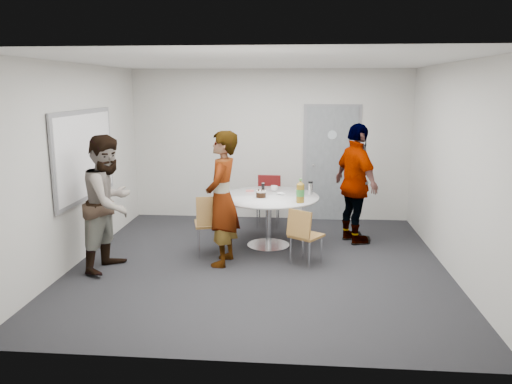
# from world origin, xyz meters

# --- Properties ---
(floor) EXTENTS (5.00, 5.00, 0.00)m
(floor) POSITION_xyz_m (0.00, 0.00, 0.00)
(floor) COLOR black
(floor) RESTS_ON ground
(ceiling) EXTENTS (5.00, 5.00, 0.00)m
(ceiling) POSITION_xyz_m (0.00, 0.00, 2.70)
(ceiling) COLOR silver
(ceiling) RESTS_ON wall_back
(wall_back) EXTENTS (5.00, 0.00, 5.00)m
(wall_back) POSITION_xyz_m (0.00, 2.50, 1.35)
(wall_back) COLOR beige
(wall_back) RESTS_ON floor
(wall_left) EXTENTS (0.00, 5.00, 5.00)m
(wall_left) POSITION_xyz_m (-2.50, 0.00, 1.35)
(wall_left) COLOR beige
(wall_left) RESTS_ON floor
(wall_right) EXTENTS (0.00, 5.00, 5.00)m
(wall_right) POSITION_xyz_m (2.50, 0.00, 1.35)
(wall_right) COLOR beige
(wall_right) RESTS_ON floor
(wall_front) EXTENTS (5.00, 0.00, 5.00)m
(wall_front) POSITION_xyz_m (0.00, -2.50, 1.35)
(wall_front) COLOR beige
(wall_front) RESTS_ON floor
(door) EXTENTS (1.02, 0.17, 2.12)m
(door) POSITION_xyz_m (1.10, 2.48, 1.03)
(door) COLOR slate
(door) RESTS_ON wall_back
(whiteboard) EXTENTS (0.04, 1.90, 1.25)m
(whiteboard) POSITION_xyz_m (-2.46, 0.20, 1.45)
(whiteboard) COLOR gray
(whiteboard) RESTS_ON wall_left
(table) EXTENTS (1.50, 1.50, 1.13)m
(table) POSITION_xyz_m (0.11, 0.78, 0.68)
(table) COLOR silver
(table) RESTS_ON floor
(chair_near_left) EXTENTS (0.52, 0.55, 0.90)m
(chair_near_left) POSITION_xyz_m (-0.72, 0.26, 0.55)
(chair_near_left) COLOR brown
(chair_near_left) RESTS_ON floor
(chair_near_right) EXTENTS (0.53, 0.54, 0.79)m
(chair_near_right) POSITION_xyz_m (0.59, 0.00, 0.48)
(chair_near_right) COLOR brown
(chair_near_right) RESTS_ON floor
(chair_far) EXTENTS (0.43, 0.47, 0.88)m
(chair_far) POSITION_xyz_m (0.00, 1.99, 0.53)
(chair_far) COLOR maroon
(chair_far) RESTS_ON floor
(person_main) EXTENTS (0.51, 0.71, 1.82)m
(person_main) POSITION_xyz_m (-0.50, -0.02, 0.91)
(person_main) COLOR #A5C6EA
(person_main) RESTS_ON floor
(person_left) EXTENTS (0.84, 0.99, 1.79)m
(person_left) POSITION_xyz_m (-1.95, -0.31, 0.89)
(person_left) COLOR white
(person_left) RESTS_ON floor
(person_right) EXTENTS (0.87, 1.17, 1.85)m
(person_right) POSITION_xyz_m (1.40, 1.11, 0.93)
(person_right) COLOR black
(person_right) RESTS_ON floor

